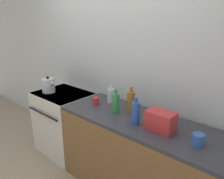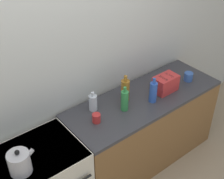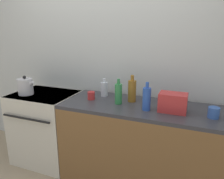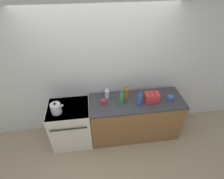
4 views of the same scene
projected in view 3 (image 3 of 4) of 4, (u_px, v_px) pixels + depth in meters
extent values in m
cube|color=silver|center=(105.00, 58.00, 2.65)|extent=(8.00, 0.05, 2.60)
cube|color=silver|center=(47.00, 127.00, 2.75)|extent=(0.74, 0.61, 0.89)
cube|color=black|center=(44.00, 94.00, 2.64)|extent=(0.73, 0.59, 0.02)
cylinder|color=black|center=(25.00, 95.00, 2.58)|extent=(0.19, 0.19, 0.01)
cylinder|color=black|center=(48.00, 99.00, 2.46)|extent=(0.19, 0.19, 0.01)
cylinder|color=black|center=(39.00, 90.00, 2.81)|extent=(0.19, 0.19, 0.01)
cylinder|color=black|center=(61.00, 93.00, 2.69)|extent=(0.19, 0.19, 0.01)
cylinder|color=black|center=(26.00, 119.00, 2.39)|extent=(0.63, 0.02, 0.02)
cube|color=brown|center=(145.00, 147.00, 2.33)|extent=(1.76, 0.64, 0.85)
cube|color=#38383D|center=(147.00, 108.00, 2.21)|extent=(1.76, 0.64, 0.04)
cylinder|color=silver|center=(25.00, 87.00, 2.58)|extent=(0.17, 0.17, 0.19)
sphere|color=black|center=(24.00, 77.00, 2.55)|extent=(0.04, 0.04, 0.04)
cylinder|color=silver|center=(31.00, 84.00, 2.55)|extent=(0.10, 0.03, 0.08)
cube|color=red|center=(173.00, 103.00, 2.05)|extent=(0.26, 0.16, 0.18)
cube|color=black|center=(169.00, 93.00, 2.04)|extent=(0.03, 0.12, 0.01)
cube|color=black|center=(179.00, 94.00, 2.01)|extent=(0.03, 0.12, 0.01)
cylinder|color=silver|center=(104.00, 89.00, 2.52)|extent=(0.08, 0.08, 0.17)
cylinder|color=silver|center=(104.00, 80.00, 2.49)|extent=(0.03, 0.03, 0.04)
cylinder|color=#2D56B7|center=(147.00, 99.00, 2.08)|extent=(0.08, 0.08, 0.22)
cylinder|color=#2D56B7|center=(147.00, 85.00, 2.04)|extent=(0.03, 0.03, 0.06)
cylinder|color=#338C47|center=(118.00, 94.00, 2.26)|extent=(0.08, 0.08, 0.21)
cylinder|color=#338C47|center=(119.00, 81.00, 2.22)|extent=(0.03, 0.03, 0.05)
cylinder|color=#9E6B23|center=(132.00, 91.00, 2.32)|extent=(0.09, 0.09, 0.23)
cylinder|color=#9E6B23|center=(132.00, 78.00, 2.29)|extent=(0.03, 0.03, 0.06)
cylinder|color=red|center=(91.00, 96.00, 2.41)|extent=(0.08, 0.08, 0.09)
cylinder|color=#3860B2|center=(214.00, 113.00, 1.91)|extent=(0.10, 0.10, 0.10)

